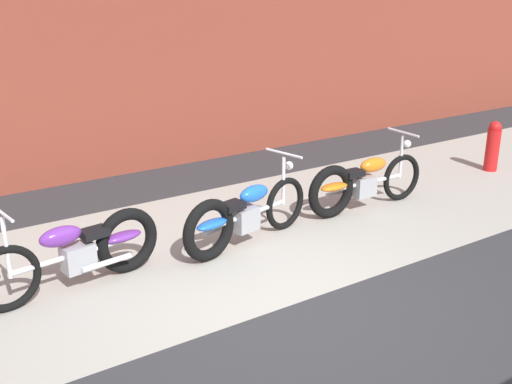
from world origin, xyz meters
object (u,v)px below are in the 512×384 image
(motorcycle_blue, at_px, (240,216))
(fire_hydrant, at_px, (493,146))
(motorcycle_orange, at_px, (359,183))
(motorcycle_purple, at_px, (85,250))

(motorcycle_blue, height_order, fire_hydrant, motorcycle_blue)
(fire_hydrant, bearing_deg, motorcycle_blue, -176.47)
(motorcycle_blue, bearing_deg, motorcycle_orange, -8.57)
(motorcycle_purple, distance_m, fire_hydrant, 7.00)
(motorcycle_orange, xyz_separation_m, fire_hydrant, (3.13, 0.18, 0.03))
(motorcycle_purple, height_order, motorcycle_blue, same)
(motorcycle_blue, relative_size, fire_hydrant, 2.36)
(motorcycle_blue, xyz_separation_m, motorcycle_orange, (2.01, 0.14, 0.00))
(motorcycle_purple, bearing_deg, fire_hydrant, 174.62)
(motorcycle_purple, relative_size, fire_hydrant, 2.38)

